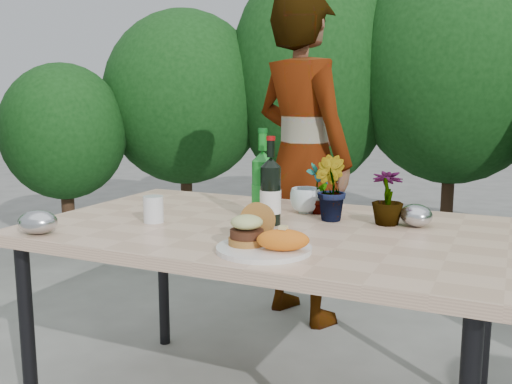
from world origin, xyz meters
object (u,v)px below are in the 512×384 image
at_px(person, 302,159).
at_px(patio_table, 265,241).
at_px(wine_bottle, 271,192).
at_px(dinner_plate, 264,249).

bearing_deg(person, patio_table, 128.09).
height_order(patio_table, wine_bottle, wine_bottle).
distance_m(wine_bottle, person, 1.05).
relative_size(patio_table, person, 0.92).
xyz_separation_m(wine_bottle, person, (-0.25, 1.02, 0.00)).
distance_m(patio_table, person, 1.08).
bearing_deg(dinner_plate, wine_bottle, 110.10).
distance_m(dinner_plate, person, 1.41).
height_order(dinner_plate, person, person).
bearing_deg(wine_bottle, person, 86.02).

